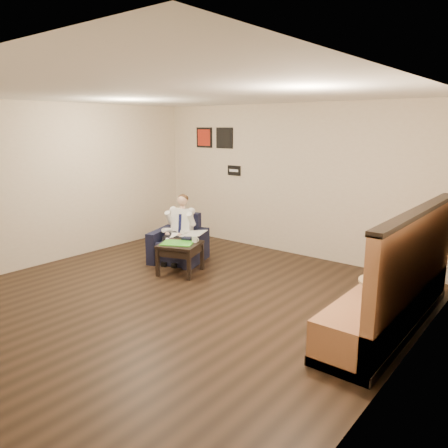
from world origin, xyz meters
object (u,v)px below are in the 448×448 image
Objects in this scene: armchair at (178,239)px; banquette at (391,269)px; side_table at (180,258)px; green_folder at (177,243)px; smartphone at (188,241)px; coffee_mug at (195,239)px; cafe_table at (381,308)px; seated_man at (175,232)px.

banquette reaches higher than armchair.
green_folder reaches higher than side_table.
armchair is at bearing 141.34° from smartphone.
coffee_mug is 0.16× the size of cafe_table.
smartphone is (-0.15, -0.01, -0.05)m from coffee_mug.
seated_man reaches higher than coffee_mug.
banquette reaches higher than seated_man.
armchair is 1.29× the size of cafe_table.
coffee_mug is (0.15, 0.20, 0.31)m from side_table.
green_folder is (0.46, -0.49, 0.10)m from armchair.
side_table is 3.36m from cafe_table.
cafe_table is (0.01, -0.28, -0.40)m from banquette.
coffee_mug is at bearing -40.66° from armchair.
seated_man is at bearing -90.00° from armchair.
banquette reaches higher than cafe_table.
cafe_table is at bearing -2.34° from side_table.
green_folder is (0.43, -0.38, -0.05)m from seated_man.
side_table is 0.26m from green_folder.
green_folder is at bearing -176.99° from banquette.
smartphone is 3.39m from cafe_table.
green_folder reaches higher than smartphone.
green_folder is 0.18× the size of banquette.
coffee_mug is 0.04× the size of banquette.
seated_man reaches higher than side_table.
side_table is 0.22× the size of banquette.
armchair is 0.75× the size of seated_man.
smartphone is at bearing 85.64° from green_folder.
banquette is at bearing -21.50° from seated_man.
armchair is 0.68m from side_table.
banquette is 4.30× the size of cafe_table.
armchair is at bearing 90.00° from seated_man.
smartphone is at bearing -47.45° from armchair.
smartphone is at bearing -177.50° from coffee_mug.
armchair is 0.30× the size of banquette.
cafe_table is at bearing -15.15° from smartphone.
seated_man reaches higher than cafe_table.
armchair is 0.68m from green_folder.
coffee_mug is (0.17, 0.23, 0.05)m from green_folder.
smartphone is 0.06× the size of banquette.
green_folder is 0.22m from smartphone.
banquette reaches higher than smartphone.
smartphone is at bearing -38.48° from seated_man.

